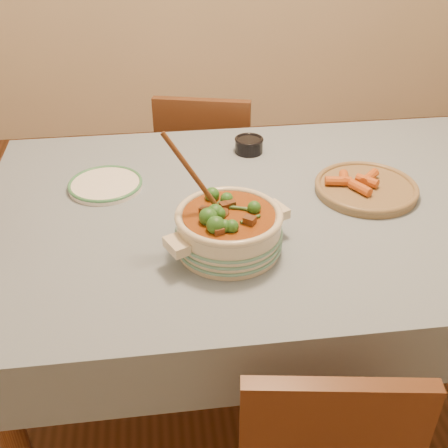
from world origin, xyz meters
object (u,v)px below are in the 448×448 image
condiment_bowl (249,144)px  fried_plate (366,186)px  white_plate (105,184)px  dining_table (274,230)px  stew_casserole (229,227)px  chair_far (206,170)px

condiment_bowl → fried_plate: 0.43m
white_plate → dining_table: bearing=-18.0°
dining_table → stew_casserole: bearing=-129.4°
condiment_bowl → chair_far: chair_far is taller
condiment_bowl → fried_plate: (0.30, -0.31, -0.01)m
condiment_bowl → white_plate: bearing=-158.9°
condiment_bowl → chair_far: (-0.10, 0.44, -0.32)m
stew_casserole → white_plate: 0.49m
fried_plate → dining_table: bearing=-174.0°
fried_plate → stew_casserole: bearing=-152.6°
dining_table → condiment_bowl: bearing=93.6°
white_plate → chair_far: chair_far is taller
dining_table → fried_plate: (0.28, 0.03, 0.11)m
dining_table → stew_casserole: 0.30m
stew_casserole → fried_plate: (0.44, 0.23, -0.05)m
dining_table → chair_far: 0.82m
condiment_bowl → fried_plate: bearing=-46.0°
dining_table → condiment_bowl: (-0.02, 0.34, 0.12)m
dining_table → condiment_bowl: size_ratio=14.90×
stew_casserole → chair_far: 1.05m
fried_plate → white_plate: bearing=170.4°
condiment_bowl → fried_plate: size_ratio=0.30×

